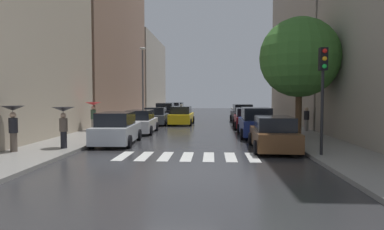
% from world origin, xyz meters
% --- Properties ---
extents(ground_plane, '(28.00, 72.00, 0.04)m').
position_xyz_m(ground_plane, '(0.00, 24.00, -0.02)').
color(ground_plane, '#2D2D30').
extents(sidewalk_left, '(3.00, 72.00, 0.15)m').
position_xyz_m(sidewalk_left, '(-6.50, 24.00, 0.07)').
color(sidewalk_left, gray).
rests_on(sidewalk_left, ground).
extents(sidewalk_right, '(3.00, 72.00, 0.15)m').
position_xyz_m(sidewalk_right, '(6.50, 24.00, 0.07)').
color(sidewalk_right, gray).
rests_on(sidewalk_right, ground).
extents(crosswalk_stripes, '(5.85, 2.20, 0.01)m').
position_xyz_m(crosswalk_stripes, '(0.00, 3.12, 0.01)').
color(crosswalk_stripes, silver).
rests_on(crosswalk_stripes, ground).
extents(building_left_near, '(6.00, 12.64, 15.17)m').
position_xyz_m(building_left_near, '(-11.00, 7.91, 7.58)').
color(building_left_near, '#B2A38C').
rests_on(building_left_near, ground).
extents(building_left_mid, '(6.00, 19.42, 16.54)m').
position_xyz_m(building_left_mid, '(-11.00, 24.49, 8.27)').
color(building_left_mid, '#8C6B56').
rests_on(building_left_mid, ground).
extents(building_left_far, '(6.00, 19.12, 11.98)m').
position_xyz_m(building_left_far, '(-11.00, 44.69, 5.99)').
color(building_left_far, '#9E9384').
rests_on(building_left_far, ground).
extents(building_right_mid, '(6.00, 16.30, 18.02)m').
position_xyz_m(building_right_mid, '(11.00, 20.89, 9.01)').
color(building_right_mid, '#9E9384').
rests_on(building_right_mid, ground).
extents(parked_car_left_nearest, '(2.23, 4.46, 1.68)m').
position_xyz_m(parked_car_left_nearest, '(-3.98, 6.61, 0.79)').
color(parked_car_left_nearest, '#B2B7BF').
rests_on(parked_car_left_nearest, ground).
extents(parked_car_left_second, '(2.09, 4.50, 1.58)m').
position_xyz_m(parked_car_left_second, '(-3.84, 11.95, 0.74)').
color(parked_car_left_second, silver).
rests_on(parked_car_left_second, ground).
extents(parked_car_left_third, '(2.22, 4.48, 1.54)m').
position_xyz_m(parked_car_left_third, '(-3.91, 18.65, 0.73)').
color(parked_car_left_third, '#474C51').
rests_on(parked_car_left_third, ground).
extents(parked_car_left_fourth, '(2.15, 4.71, 1.82)m').
position_xyz_m(parked_car_left_fourth, '(-3.84, 24.13, 0.84)').
color(parked_car_left_fourth, black).
rests_on(parked_car_left_fourth, ground).
extents(parked_car_left_fifth, '(2.20, 4.13, 1.75)m').
position_xyz_m(parked_car_left_fifth, '(-3.78, 30.23, 0.81)').
color(parked_car_left_fifth, silver).
rests_on(parked_car_left_fifth, ground).
extents(parked_car_left_sixth, '(2.22, 4.66, 1.66)m').
position_xyz_m(parked_car_left_sixth, '(-3.89, 35.81, 0.78)').
color(parked_car_left_sixth, '#474C51').
rests_on(parked_car_left_sixth, ground).
extents(parked_car_right_nearest, '(2.19, 4.62, 1.58)m').
position_xyz_m(parked_car_right_nearest, '(3.91, 5.12, 0.75)').
color(parked_car_right_nearest, brown).
rests_on(parked_car_right_nearest, ground).
extents(parked_car_right_second, '(2.13, 4.77, 1.82)m').
position_xyz_m(parked_car_right_second, '(3.76, 10.47, 0.84)').
color(parked_car_right_second, navy).
rests_on(parked_car_right_second, ground).
extents(parked_car_right_third, '(2.11, 4.32, 1.60)m').
position_xyz_m(parked_car_right_third, '(3.75, 15.72, 0.75)').
color(parked_car_right_third, maroon).
rests_on(parked_car_right_third, ground).
extents(parked_car_right_fourth, '(2.22, 4.24, 1.74)m').
position_xyz_m(parked_car_right_fourth, '(3.97, 22.14, 0.81)').
color(parked_car_right_fourth, black).
rests_on(parked_car_right_fourth, ground).
extents(taxi_midroad, '(2.13, 4.55, 1.81)m').
position_xyz_m(taxi_midroad, '(-1.68, 18.94, 0.76)').
color(taxi_midroad, yellow).
rests_on(taxi_midroad, ground).
extents(pedestrian_foreground, '(1.10, 1.10, 1.96)m').
position_xyz_m(pedestrian_foreground, '(-7.12, 11.89, 1.62)').
color(pedestrian_foreground, gray).
rests_on(pedestrian_foreground, sidewalk_left).
extents(pedestrian_near_tree, '(0.97, 0.97, 1.96)m').
position_xyz_m(pedestrian_near_tree, '(-7.43, 3.07, 1.56)').
color(pedestrian_near_tree, brown).
rests_on(pedestrian_near_tree, sidewalk_left).
extents(pedestrian_by_kerb, '(0.36, 0.36, 1.60)m').
position_xyz_m(pedestrian_by_kerb, '(7.51, 12.66, 0.98)').
color(pedestrian_by_kerb, gray).
rests_on(pedestrian_by_kerb, sidewalk_right).
extents(pedestrian_far_side, '(1.00, 1.00, 1.88)m').
position_xyz_m(pedestrian_far_side, '(-5.71, 4.13, 1.52)').
color(pedestrian_far_side, black).
rests_on(pedestrian_far_side, sidewalk_left).
extents(street_tree_right, '(4.55, 4.55, 6.86)m').
position_xyz_m(street_tree_right, '(6.01, 8.95, 4.72)').
color(street_tree_right, '#513823').
rests_on(street_tree_right, sidewalk_right).
extents(traffic_light_right_corner, '(0.30, 0.42, 4.30)m').
position_xyz_m(traffic_light_right_corner, '(5.45, 3.05, 3.29)').
color(traffic_light_right_corner, black).
rests_on(traffic_light_right_corner, sidewalk_right).
extents(lamp_post_left, '(0.60, 0.28, 7.00)m').
position_xyz_m(lamp_post_left, '(-5.55, 20.98, 4.18)').
color(lamp_post_left, '#595B60').
rests_on(lamp_post_left, sidewalk_left).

